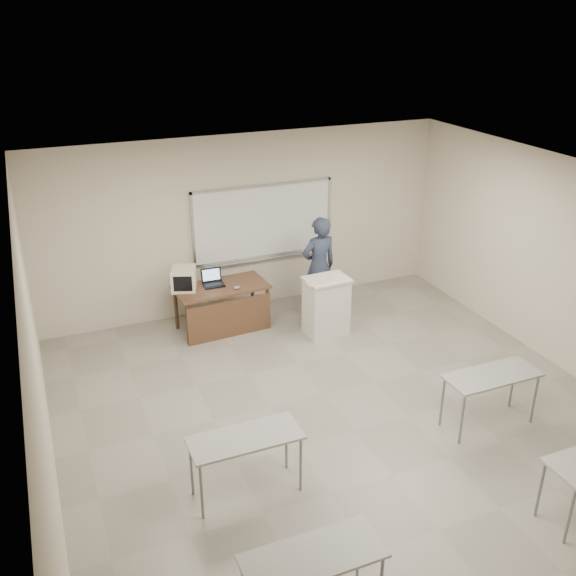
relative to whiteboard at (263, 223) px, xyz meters
name	(u,v)px	position (x,y,z in m)	size (l,w,h in m)	color
floor	(355,431)	(-0.30, -3.97, -1.49)	(7.00, 8.00, 0.01)	gray
whiteboard	(263,223)	(0.00, 0.00, 0.00)	(2.48, 0.10, 1.31)	white
student_desks	(420,452)	(-0.30, -5.32, -0.81)	(4.40, 2.20, 0.73)	gray
instructor_desk	(224,300)	(-0.98, -0.78, -0.93)	(1.47, 0.73, 0.75)	brown
podium	(326,306)	(0.50, -1.47, -1.00)	(0.68, 0.50, 0.95)	white
crt_monitor	(185,279)	(-1.53, -0.54, -0.56)	(0.38, 0.43, 0.36)	beige
laptop	(213,281)	(-1.08, -0.55, -0.67)	(0.33, 0.30, 0.24)	black
mouse	(237,288)	(-0.78, -0.87, -0.71)	(0.11, 0.07, 0.04)	gray
keyboard	(322,282)	(0.35, -1.59, -0.51)	(0.49, 0.16, 0.03)	beige
presenter	(319,267)	(0.69, -0.78, -0.62)	(0.63, 0.41, 1.72)	black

